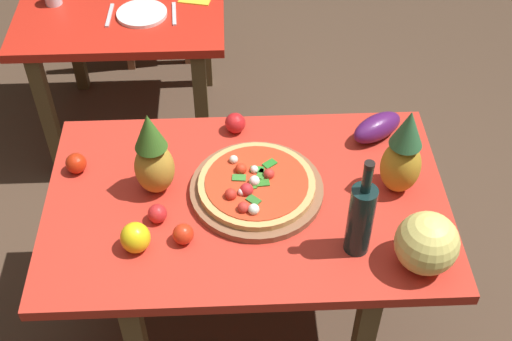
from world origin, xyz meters
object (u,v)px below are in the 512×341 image
pizza (256,184)px  pineapple_right (153,157)px  background_table (125,24)px  display_table (247,217)px  knife_utensil (174,14)px  pineapple_left (403,155)px  tomato_at_corner (76,163)px  fork_utensil (110,15)px  wine_bottle (361,218)px  tomato_beside_pepper (157,214)px  pizza_board (257,190)px  bell_pepper (135,238)px  dinner_plate (142,14)px  melon (427,243)px  tomato_by_bottle (183,234)px  eggplant (377,127)px  tomato_near_board (235,123)px

pizza → pineapple_right: size_ratio=1.21×
background_table → display_table: bearing=-66.8°
background_table → knife_utensil: 0.29m
pineapple_left → tomato_at_corner: size_ratio=4.62×
fork_utensil → wine_bottle: bearing=-54.8°
pizza → fork_utensil: 1.23m
tomato_beside_pepper → pizza_board: bearing=18.6°
wine_bottle → tomato_at_corner: size_ratio=5.12×
pizza → tomato_beside_pepper: (-0.31, -0.10, -0.01)m
background_table → pizza_board: size_ratio=2.12×
wine_bottle → tomato_beside_pepper: bearing=167.4°
bell_pepper → dinner_plate: size_ratio=0.45×
pineapple_right → tomato_beside_pepper: (0.01, -0.14, -0.11)m
melon → knife_utensil: 1.59m
display_table → tomato_by_bottle: bearing=-139.5°
tomato_at_corner → fork_utensil: tomato_at_corner is taller
background_table → bell_pepper: (0.19, -1.40, 0.16)m
pizza → fork_utensil: size_ratio=2.10×
bell_pepper → pizza: bearing=29.5°
tomato_at_corner → fork_utensil: 0.95m
background_table → wine_bottle: wine_bottle is taller
pizza → bell_pepper: bell_pepper is taller
tomato_at_corner → tomato_beside_pepper: (0.28, -0.23, -0.00)m
tomato_beside_pepper → fork_utensil: bearing=103.4°
tomato_by_bottle → fork_utensil: size_ratio=0.36×
tomato_at_corner → knife_utensil: (0.28, 0.95, -0.03)m
pineapple_left → bell_pepper: bearing=-165.5°
pizza_board → eggplant: 0.50m
eggplant → dinner_plate: bearing=136.9°
pizza_board → knife_utensil: (-0.31, 1.08, -0.01)m
pineapple_left → tomato_at_corner: (-1.05, 0.12, -0.11)m
eggplant → tomato_beside_pepper: bearing=-154.5°
wine_bottle → fork_utensil: size_ratio=1.97×
background_table → eggplant: bearing=-43.8°
wine_bottle → pineapple_right: 0.67m
dinner_plate → pizza_board: bearing=-67.2°
fork_utensil → bell_pepper: bearing=-78.7°
pizza_board → dinner_plate: size_ratio=1.96×
pizza → eggplant: bearing=30.1°
melon → tomato_at_corner: 1.15m
wine_bottle → knife_utensil: size_ratio=1.97×
eggplant → tomato_near_board: eggplant is taller
melon → pineapple_left: bearing=92.8°
pizza_board → tomato_at_corner: bearing=168.1°
bell_pepper → eggplant: (0.80, 0.46, 0.00)m
pizza_board → knife_utensil: 1.12m
bell_pepper → melon: bearing=-6.5°
bell_pepper → wine_bottle: bearing=-2.5°
tomato_beside_pepper → fork_utensil: 1.22m
dinner_plate → pineapple_left: bearing=-49.7°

